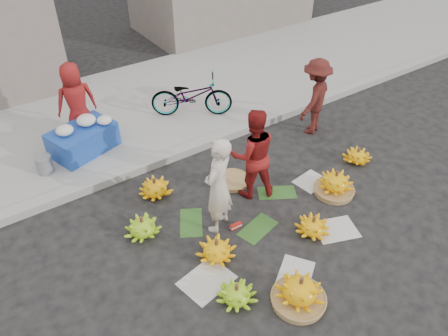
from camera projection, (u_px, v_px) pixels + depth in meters
ground at (255, 219)px, 7.02m from camera, size 80.00×80.00×0.00m
curb at (186, 150)px, 8.42m from camera, size 40.00×0.25×0.15m
sidewalk at (139, 106)px, 9.81m from camera, size 40.00×4.00×0.12m
newspaper_scatter at (288, 250)px, 6.49m from camera, size 3.20×1.80×0.00m
banana_leaves at (243, 214)px, 7.10m from camera, size 2.00×1.00×0.00m
banana_bunch_0 at (217, 250)px, 6.30m from camera, size 0.64×0.64×0.35m
banana_bunch_1 at (237, 294)px, 5.71m from camera, size 0.57×0.57×0.32m
banana_bunch_2 at (300, 292)px, 5.65m from camera, size 0.71×0.71×0.48m
banana_bunch_3 at (313, 226)px, 6.69m from camera, size 0.53×0.53×0.33m
banana_bunch_4 at (335, 183)px, 7.41m from camera, size 0.67×0.67×0.46m
banana_bunch_5 at (357, 156)px, 8.16m from camera, size 0.57×0.57×0.32m
banana_bunch_6 at (142, 227)px, 6.67m from camera, size 0.70×0.70×0.35m
banana_bunch_7 at (155, 188)px, 7.40m from camera, size 0.58×0.58×0.35m
basket_spare at (232, 181)px, 7.73m from camera, size 0.71×0.71×0.07m
incense_stack at (236, 226)px, 6.82m from camera, size 0.20×0.07×0.08m
vendor_cream at (218, 186)px, 6.40m from camera, size 0.71×0.63×1.62m
vendor_red at (253, 154)px, 7.05m from camera, size 0.95×0.86×1.61m
man_striped at (315, 97)px, 8.62m from camera, size 1.17×0.96×1.57m
flower_table at (83, 138)px, 8.16m from camera, size 1.34×1.05×0.68m
grey_bucket at (44, 164)px, 7.70m from camera, size 0.29×0.29×0.32m
flower_vendor at (76, 102)px, 8.25m from camera, size 0.79×0.55×1.54m
bicycle at (192, 96)px, 9.12m from camera, size 1.40×1.76×0.89m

